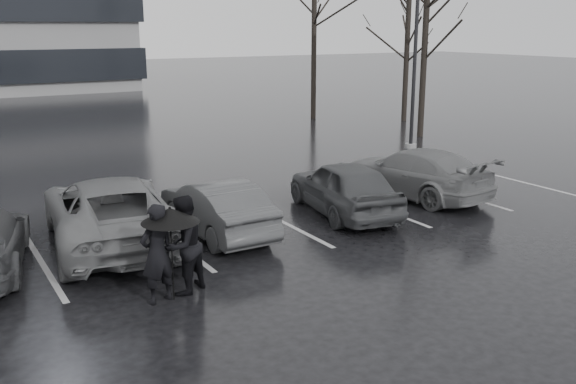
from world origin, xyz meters
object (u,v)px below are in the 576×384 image
(car_east, at_px, (414,172))
(tree_north, at_px, (314,34))
(pedestrian_right, at_px, (183,245))
(tree_east, at_px, (425,42))
(pedestrian_left, at_px, (157,254))
(car_main, at_px, (344,187))
(lamp_post, at_px, (415,52))
(car_west_a, at_px, (216,207))
(car_west_b, at_px, (110,211))
(tree_ne, at_px, (407,50))

(car_east, xyz_separation_m, tree_north, (5.99, 14.51, 3.57))
(pedestrian_right, height_order, tree_east, tree_east)
(pedestrian_left, bearing_deg, car_east, -174.12)
(car_main, relative_size, car_east, 0.88)
(lamp_post, bearing_deg, car_east, -130.58)
(car_west_a, relative_size, tree_north, 0.45)
(car_west_b, bearing_deg, pedestrian_right, 103.88)
(car_west_b, relative_size, tree_north, 0.63)
(car_east, height_order, tree_east, tree_east)
(car_main, xyz_separation_m, pedestrian_right, (-5.35, -2.62, 0.19))
(car_main, bearing_deg, pedestrian_right, 35.87)
(car_main, bearing_deg, car_west_b, 2.84)
(tree_ne, height_order, tree_north, tree_north)
(car_east, relative_size, pedestrian_right, 2.61)
(car_main, relative_size, tree_ne, 0.59)
(car_west_a, height_order, tree_ne, tree_ne)
(car_west_b, xyz_separation_m, pedestrian_left, (-0.15, -3.49, 0.13))
(lamp_post, relative_size, tree_north, 0.95)
(car_west_a, xyz_separation_m, pedestrian_right, (-1.89, -2.76, 0.26))
(car_west_b, height_order, pedestrian_right, pedestrian_right)
(car_main, xyz_separation_m, car_west_a, (-3.46, 0.13, -0.07))
(car_east, bearing_deg, lamp_post, -138.31)
(car_east, bearing_deg, car_main, 1.56)
(car_west_a, relative_size, tree_ne, 0.55)
(car_main, relative_size, car_west_b, 0.76)
(car_main, height_order, lamp_post, lamp_post)
(pedestrian_left, bearing_deg, pedestrian_right, -176.77)
(pedestrian_right, relative_size, lamp_post, 0.22)
(car_main, bearing_deg, car_east, -160.92)
(car_east, bearing_deg, pedestrian_right, 13.09)
(lamp_post, xyz_separation_m, tree_east, (2.19, 1.90, 0.30))
(car_west_b, distance_m, tree_east, 17.36)
(car_west_b, distance_m, tree_ne, 21.35)
(tree_north, bearing_deg, car_west_b, -135.37)
(pedestrian_right, distance_m, lamp_post, 15.76)
(car_west_a, bearing_deg, pedestrian_left, 49.73)
(car_main, bearing_deg, lamp_post, -131.36)
(car_main, distance_m, tree_ne, 17.30)
(car_west_b, relative_size, car_east, 1.16)
(pedestrian_right, xyz_separation_m, tree_ne, (17.55, 14.57, 2.61))
(car_east, bearing_deg, car_west_a, -4.87)
(pedestrian_right, distance_m, tree_north, 22.75)
(lamp_post, height_order, tree_ne, lamp_post)
(tree_north, bearing_deg, lamp_post, -97.62)
(car_west_b, height_order, car_east, car_west_b)
(lamp_post, relative_size, tree_east, 1.01)
(car_main, height_order, car_east, car_main)
(car_west_a, bearing_deg, tree_ne, -143.61)
(car_main, bearing_deg, car_west_a, 7.57)
(car_west_a, distance_m, car_east, 6.18)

